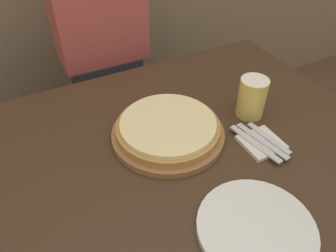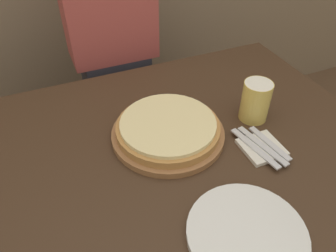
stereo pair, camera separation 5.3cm
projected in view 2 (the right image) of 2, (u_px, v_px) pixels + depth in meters
dining_table at (168, 230)px, 1.14m from camera, size 1.29×0.99×0.71m
pizza_on_board at (168, 130)px, 0.96m from camera, size 0.33×0.33×0.06m
beer_glass at (256, 100)px, 1.00m from camera, size 0.09×0.09×0.13m
dinner_plate at (247, 234)px, 0.72m from camera, size 0.27×0.27×0.02m
napkin_stack at (262, 148)px, 0.93m from camera, size 0.11×0.11×0.01m
fork at (255, 148)px, 0.92m from camera, size 0.05×0.18×0.00m
dinner_knife at (262, 145)px, 0.93m from camera, size 0.05×0.18×0.00m
spoon at (270, 143)px, 0.93m from camera, size 0.04×0.16×0.00m
diner_person at (114, 63)px, 1.43m from camera, size 0.35×0.20×1.31m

